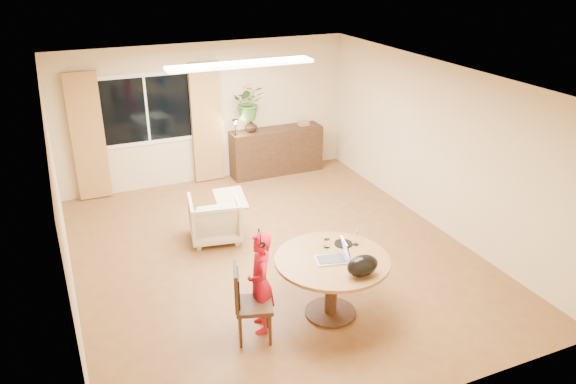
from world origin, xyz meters
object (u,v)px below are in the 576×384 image
object	(u,v)px
dining_chair	(254,303)
armchair	(215,218)
dining_table	(332,271)
sideboard	(276,151)
child	(261,283)

from	to	relation	value
dining_chair	armchair	size ratio (longest dim) A/B	1.22
dining_chair	dining_table	bearing A→B (deg)	19.79
dining_chair	sideboard	distance (m)	5.17
sideboard	armchair	bearing A→B (deg)	-131.24
child	sideboard	world-z (taller)	child
dining_table	sideboard	size ratio (longest dim) A/B	0.75
dining_table	sideboard	xyz separation A→B (m)	(1.19, 4.62, -0.16)
dining_table	sideboard	bearing A→B (deg)	75.53
child	sideboard	bearing A→B (deg)	167.81
child	armchair	size ratio (longest dim) A/B	1.63
dining_chair	sideboard	xyz separation A→B (m)	(2.21, 4.68, -0.01)
dining_chair	armchair	distance (m)	2.50
dining_table	dining_chair	bearing A→B (deg)	-176.66
dining_chair	sideboard	size ratio (longest dim) A/B	0.51
dining_table	child	xyz separation A→B (m)	(-0.88, 0.08, 0.01)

